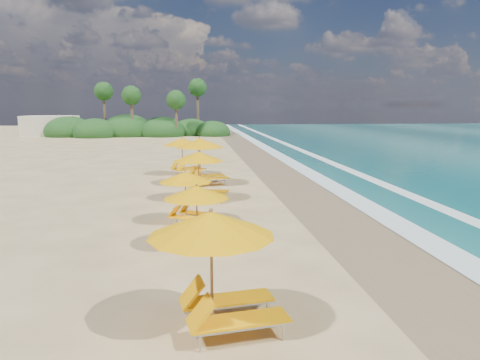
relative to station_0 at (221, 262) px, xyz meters
The scene contains 11 objects.
ground 10.63m from the station_0, 81.80° to the left, with size 160.00×160.00×0.00m, color #D5B97D.
wet_sand 11.87m from the station_0, 62.18° to the left, with size 4.00×160.00×0.01m, color #866D50.
surf_foam 13.34m from the station_0, 51.82° to the left, with size 4.00×160.00×0.01m.
station_0 is the anchor object (origin of this frame).
station_1 5.12m from the station_0, 92.88° to the left, with size 2.62×2.58×2.02m.
station_2 8.07m from the station_0, 94.55° to the left, with size 2.69×2.69×1.99m.
station_3 12.06m from the station_0, 90.24° to the left, with size 2.88×2.77×2.33m.
station_4 16.17m from the station_0, 89.57° to the left, with size 3.23×3.11×2.65m.
station_5 19.82m from the station_0, 92.71° to the left, with size 3.15×3.13×2.40m.
treeline 56.58m from the station_0, 98.57° to the left, with size 25.80×8.80×9.74m.
beach_building 61.92m from the station_0, 109.33° to the left, with size 7.00×5.00×2.80m, color beige.
Camera 1 is at (-2.03, -18.59, 4.37)m, focal length 33.36 mm.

